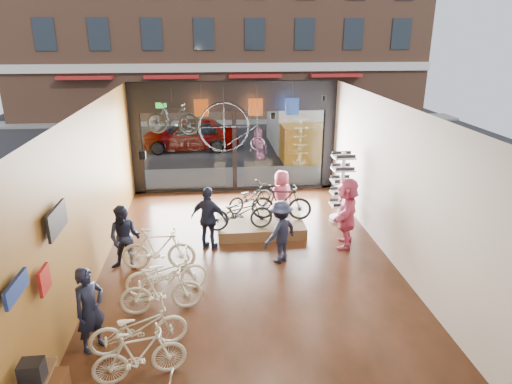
{
  "coord_description": "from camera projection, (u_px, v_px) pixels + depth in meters",
  "views": [
    {
      "loc": [
        -0.82,
        -9.44,
        5.34
      ],
      "look_at": [
        0.28,
        1.4,
        1.5
      ],
      "focal_mm": 32.0,
      "sensor_mm": 36.0,
      "label": 1
    }
  ],
  "objects": [
    {
      "name": "ground_plane",
      "position": [
        250.0,
        273.0,
        10.72
      ],
      "size": [
        7.0,
        12.0,
        0.04
      ],
      "primitive_type": "cube",
      "color": "black",
      "rests_on": "ground"
    },
    {
      "name": "ceiling",
      "position": [
        249.0,
        109.0,
        9.44
      ],
      "size": [
        7.0,
        12.0,
        0.04
      ],
      "primitive_type": "cube",
      "color": "black",
      "rests_on": "ground"
    },
    {
      "name": "wall_left",
      "position": [
        86.0,
        202.0,
        9.74
      ],
      "size": [
        0.04,
        12.0,
        3.8
      ],
      "primitive_type": "cube",
      "color": "#975A27",
      "rests_on": "ground"
    },
    {
      "name": "wall_right",
      "position": [
        403.0,
        191.0,
        10.41
      ],
      "size": [
        0.04,
        12.0,
        3.8
      ],
      "primitive_type": "cube",
      "color": "beige",
      "rests_on": "ground"
    },
    {
      "name": "storefront",
      "position": [
        234.0,
        137.0,
        15.71
      ],
      "size": [
        7.0,
        0.26,
        3.8
      ],
      "primitive_type": null,
      "color": "black",
      "rests_on": "ground"
    },
    {
      "name": "exit_sign",
      "position": [
        161.0,
        105.0,
        14.98
      ],
      "size": [
        0.35,
        0.06,
        0.18
      ],
      "primitive_type": "cube",
      "color": "#198C26",
      "rests_on": "storefront"
    },
    {
      "name": "street_road",
      "position": [
        226.0,
        136.0,
        24.79
      ],
      "size": [
        30.0,
        18.0,
        0.02
      ],
      "primitive_type": "cube",
      "color": "black",
      "rests_on": "ground"
    },
    {
      "name": "sidewalk_near",
      "position": [
        233.0,
        178.0,
        17.45
      ],
      "size": [
        30.0,
        2.4,
        0.12
      ],
      "primitive_type": "cube",
      "color": "slate",
      "rests_on": "ground"
    },
    {
      "name": "sidewalk_far",
      "position": [
        223.0,
        121.0,
        28.52
      ],
      "size": [
        30.0,
        2.0,
        0.12
      ],
      "primitive_type": "cube",
      "color": "slate",
      "rests_on": "ground"
    },
    {
      "name": "opposite_building",
      "position": [
        219.0,
        4.0,
        28.56
      ],
      "size": [
        26.0,
        5.0,
        14.0
      ],
      "primitive_type": "cube",
      "color": "brown",
      "rests_on": "ground"
    },
    {
      "name": "street_car",
      "position": [
        190.0,
        134.0,
        21.55
      ],
      "size": [
        4.51,
        1.82,
        1.54
      ],
      "primitive_type": "imported",
      "rotation": [
        0.0,
        0.0,
        -1.57
      ],
      "color": "gray",
      "rests_on": "street_road"
    },
    {
      "name": "box_truck",
      "position": [
        296.0,
        128.0,
        20.94
      ],
      "size": [
        1.99,
        5.96,
        2.35
      ],
      "primitive_type": null,
      "color": "silver",
      "rests_on": "street_road"
    },
    {
      "name": "floor_bike_1",
      "position": [
        140.0,
        355.0,
        7.29
      ],
      "size": [
        1.57,
        0.75,
        0.91
      ],
      "primitive_type": "imported",
      "rotation": [
        0.0,
        0.0,
        1.8
      ],
      "color": "silver",
      "rests_on": "ground_plane"
    },
    {
      "name": "floor_bike_2",
      "position": [
        139.0,
        328.0,
        7.98
      ],
      "size": [
        1.79,
        0.96,
        0.89
      ],
      "primitive_type": "imported",
      "rotation": [
        0.0,
        0.0,
        1.8
      ],
      "color": "silver",
      "rests_on": "ground_plane"
    },
    {
      "name": "floor_bike_3",
      "position": [
        161.0,
        290.0,
        9.05
      ],
      "size": [
        1.69,
        0.69,
        0.99
      ],
      "primitive_type": "imported",
      "rotation": [
        0.0,
        0.0,
        1.71
      ],
      "color": "silver",
      "rests_on": "ground_plane"
    },
    {
      "name": "floor_bike_4",
      "position": [
        167.0,
        273.0,
        9.74
      ],
      "size": [
        1.84,
        0.95,
        0.92
      ],
      "primitive_type": "imported",
      "rotation": [
        0.0,
        0.0,
        1.77
      ],
      "color": "silver",
      "rests_on": "ground_plane"
    },
    {
      "name": "floor_bike_5",
      "position": [
        158.0,
        249.0,
        10.68
      ],
      "size": [
        1.77,
        0.61,
        1.04
      ],
      "primitive_type": "imported",
      "rotation": [
        0.0,
        0.0,
        1.5
      ],
      "color": "silver",
      "rests_on": "ground_plane"
    },
    {
      "name": "display_platform",
      "position": [
        260.0,
        224.0,
        13.02
      ],
      "size": [
        2.4,
        1.8,
        0.3
      ],
      "primitive_type": "cube",
      "color": "brown",
      "rests_on": "ground_plane"
    },
    {
      "name": "display_bike_left",
      "position": [
        239.0,
        213.0,
        12.16
      ],
      "size": [
        1.84,
        0.76,
        0.95
      ],
      "primitive_type": "imported",
      "rotation": [
        0.0,
        0.0,
        1.65
      ],
      "color": "black",
      "rests_on": "display_platform"
    },
    {
      "name": "display_bike_mid",
      "position": [
        281.0,
        202.0,
        12.79
      ],
      "size": [
        1.76,
        0.77,
        1.02
      ],
      "primitive_type": "imported",
      "rotation": [
        0.0,
        0.0,
        1.4
      ],
      "color": "black",
      "rests_on": "display_platform"
    },
    {
      "name": "display_bike_right",
      "position": [
        250.0,
        197.0,
        13.5
      ],
      "size": [
        1.6,
        1.29,
        0.82
      ],
      "primitive_type": "imported",
      "rotation": [
        0.0,
        0.0,
        2.14
      ],
      "color": "black",
      "rests_on": "display_platform"
    },
    {
      "name": "customer_0",
      "position": [
        90.0,
        309.0,
        7.89
      ],
      "size": [
        0.66,
        0.69,
        1.59
      ],
      "primitive_type": "imported",
      "rotation": [
        0.0,
        0.0,
        0.88
      ],
      "color": "#161C33",
      "rests_on": "ground_plane"
    },
    {
      "name": "customer_1",
      "position": [
        125.0,
        238.0,
        10.62
      ],
      "size": [
        0.86,
        0.72,
        1.59
      ],
      "primitive_type": "imported",
      "rotation": [
        0.0,
        0.0,
        -0.16
      ],
      "color": "#161C33",
      "rests_on": "ground_plane"
    },
    {
      "name": "customer_2",
      "position": [
        209.0,
        219.0,
        11.61
      ],
      "size": [
        1.06,
        0.77,
        1.67
      ],
      "primitive_type": "imported",
      "rotation": [
        0.0,
        0.0,
        2.72
      ],
      "color": "#161C33",
      "rests_on": "ground_plane"
    },
    {
      "name": "customer_3",
      "position": [
        280.0,
        232.0,
        10.98
      ],
      "size": [
        1.16,
        1.1,
        1.57
      ],
      "primitive_type": "imported",
      "rotation": [
        0.0,
        0.0,
        3.83
      ],
      "color": "#161C33",
      "rests_on": "ground_plane"
    },
    {
      "name": "customer_4",
      "position": [
        282.0,
        197.0,
        13.27
      ],
      "size": [
        0.92,
        0.79,
        1.59
      ],
      "primitive_type": "imported",
      "rotation": [
        0.0,
        0.0,
        3.59
      ],
      "color": "#CC4C72",
      "rests_on": "ground_plane"
    },
    {
      "name": "customer_5",
      "position": [
        347.0,
        212.0,
        11.76
      ],
      "size": [
        1.12,
        1.82,
        1.87
      ],
      "primitive_type": "imported",
      "rotation": [
        0.0,
        0.0,
        4.35
      ],
      "color": "#CC4C72",
      "rests_on": "ground_plane"
    },
    {
      "name": "sunglasses_rack",
      "position": [
        342.0,
        187.0,
        13.31
      ],
      "size": [
        0.66,
        0.56,
        2.1
      ],
      "primitive_type": null,
      "rotation": [
        0.0,
        0.0,
        -0.09
      ],
      "color": "white",
      "rests_on": "ground_plane"
    },
    {
      "name": "wall_merch",
      "position": [
        41.0,
        324.0,
        6.67
      ],
      "size": [
        0.4,
        2.4,
        2.6
      ],
      "primitive_type": null,
      "color": "navy",
      "rests_on": "wall_left"
    },
    {
      "name": "penny_farthing",
      "position": [
        235.0,
        128.0,
        14.14
      ],
      "size": [
        1.95,
        0.06,
        1.56
      ],
      "primitive_type": null,
      "color": "black",
      "rests_on": "ceiling"
    },
    {
      "name": "hung_bike",
      "position": [
        173.0,
        118.0,
        13.49
      ],
      "size": [
        1.64,
        0.75,
        0.95
      ],
      "primitive_type": "imported",
      "rotation": [
        0.0,
        0.0,
        1.37
      ],
      "color": "black",
      "rests_on": "ceiling"
    },
    {
      "name": "jersey_left",
      "position": [
        201.0,
        108.0,
        14.47
      ],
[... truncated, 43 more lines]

